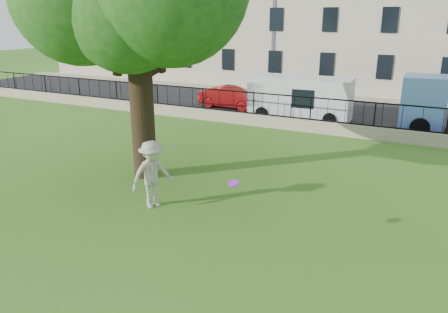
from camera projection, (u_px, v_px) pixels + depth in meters
The scene contains 9 objects.
ground at pixel (178, 236), 11.35m from camera, with size 120.00×120.00×0.00m, color #3A6A19.
retaining_wall at pixel (309, 126), 21.45m from camera, with size 50.00×0.40×0.60m, color gray.
iron_railing at pixel (311, 109), 21.19m from camera, with size 50.00×0.05×1.13m.
street at pixel (332, 113), 25.54m from camera, with size 60.00×9.00×0.01m, color black.
sidewalk at pixel (350, 98), 29.94m from camera, with size 60.00×1.40×0.12m, color gray.
man at pixel (152, 174), 12.82m from camera, with size 1.32×0.76×2.04m, color #B6AA94.
frisbee at pixel (233, 183), 10.36m from camera, with size 0.27×0.27×0.03m, color #AA28E5.
red_sedan at pixel (231, 97), 26.78m from camera, with size 1.41×4.05×1.33m, color #A11314.
white_van at pixel (300, 98), 23.93m from camera, with size 5.44×2.12×2.29m, color silver.
Camera 1 is at (5.64, -8.54, 5.48)m, focal length 35.00 mm.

